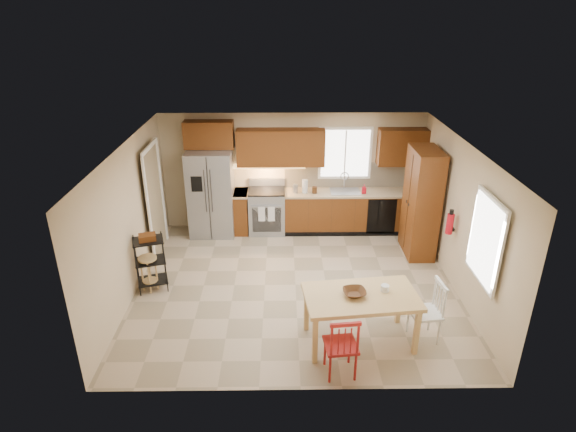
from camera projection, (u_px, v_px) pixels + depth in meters
The scene contains 33 objects.
floor at pixel (295, 285), 8.46m from camera, with size 5.50×5.50×0.00m, color tan.
ceiling at pixel (296, 147), 7.44m from camera, with size 5.50×5.00×0.02m, color silver.
wall_back at pixel (293, 171), 10.23m from camera, with size 5.50×0.02×2.50m, color #CCB793.
wall_front at pixel (302, 309), 5.67m from camera, with size 5.50×0.02×2.50m, color #CCB793.
wall_left at pixel (129, 221), 7.92m from camera, with size 0.02×5.00×2.50m, color #CCB793.
wall_right at pixel (461, 219), 7.98m from camera, with size 0.02×5.00×2.50m, color #CCB793.
refrigerator at pixel (211, 193), 10.01m from camera, with size 0.92×0.75×1.82m, color gray.
range_stove at pixel (267, 211), 10.26m from camera, with size 0.76×0.63×0.92m, color gray.
base_cabinet_narrow at pixel (241, 212), 10.27m from camera, with size 0.30×0.60×0.90m, color #612D11.
base_cabinet_run at pixel (353, 211), 10.30m from camera, with size 2.92×0.60×0.90m, color #612D11.
dishwasher at pixel (381, 216), 10.04m from camera, with size 0.60×0.02×0.78m, color black.
backsplash at pixel (353, 175), 10.26m from camera, with size 2.92×0.03×0.55m, color beige.
upper_over_fridge at pixel (209, 135), 9.70m from camera, with size 1.00×0.35×0.55m, color #592B0E.
upper_left_block at pixel (281, 148), 9.83m from camera, with size 1.80×0.35×0.75m, color #592B0E.
upper_right_block at pixel (402, 147), 9.86m from camera, with size 1.00×0.35×0.75m, color #592B0E.
window_back at pixel (345, 153), 10.06m from camera, with size 1.12×0.04×1.12m, color white.
sink at pixel (345, 193), 10.13m from camera, with size 0.62×0.46×0.16m, color gray.
undercab_glow at pixel (266, 166), 9.97m from camera, with size 1.60×0.30×0.01m, color #FFBF66.
soap_bottle at pixel (364, 189), 9.99m from camera, with size 0.09×0.09×0.19m, color #B70C1A.
paper_towel at pixel (305, 186), 10.00m from camera, with size 0.12×0.12×0.28m, color silver.
canister_steel at pixel (295, 189), 10.02m from camera, with size 0.11×0.11×0.18m, color gray.
canister_wood at pixel (315, 190), 10.00m from camera, with size 0.10×0.10×0.14m, color #4A2913.
pantry at pixel (421, 203), 9.16m from camera, with size 0.50×0.95×2.10m, color #612D11.
fire_extinguisher at pixel (450, 224), 8.18m from camera, with size 0.12×0.12×0.36m, color #B70C1A.
window_right at pixel (486, 240), 6.85m from camera, with size 0.04×1.02×1.32m, color white.
doorway at pixel (154, 202), 9.18m from camera, with size 0.04×0.95×2.10m, color #8C7A59.
dining_table at pixel (360, 319), 6.92m from camera, with size 1.59×0.90×0.78m, color tan, non-canonical shape.
chair_red at pixel (341, 344), 6.29m from camera, with size 0.44×0.44×0.94m, color maroon, non-canonical shape.
chair_white at pixel (425, 312), 6.94m from camera, with size 0.44×0.44×0.94m, color silver, non-canonical shape.
table_bowl at pixel (354, 295), 6.75m from camera, with size 0.32×0.32×0.08m, color #4A2913.
table_jar at pixel (385, 289), 6.84m from camera, with size 0.12×0.12×0.14m, color silver.
bar_stool at pixel (149, 274), 8.20m from camera, with size 0.31×0.31×0.64m, color tan, non-canonical shape.
utility_cart at pixel (151, 264), 8.16m from camera, with size 0.49×0.38×0.99m, color black, non-canonical shape.
Camera 1 is at (-0.23, -7.22, 4.57)m, focal length 30.00 mm.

